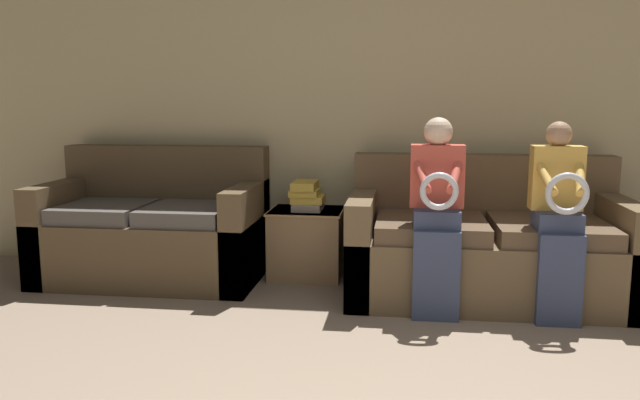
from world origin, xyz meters
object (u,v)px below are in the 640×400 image
at_px(couch_main, 486,248).
at_px(couch_side, 155,232).
at_px(book_stack, 307,196).
at_px(side_shelf, 307,242).
at_px(child_right_seated, 558,213).
at_px(child_left_seated, 437,208).

distance_m(couch_main, couch_side, 2.37).
bearing_deg(book_stack, side_shelf, 90.93).
height_order(child_right_seated, book_stack, child_right_seated).
distance_m(couch_main, child_right_seated, 0.64).
distance_m(child_left_seated, side_shelf, 1.22).
bearing_deg(couch_side, child_left_seated, -14.51).
relative_size(child_right_seated, side_shelf, 2.17).
height_order(couch_side, child_left_seated, child_left_seated).
bearing_deg(child_right_seated, side_shelf, 156.07).
relative_size(couch_main, couch_side, 1.16).
bearing_deg(couch_main, child_left_seated, -130.30).
relative_size(child_left_seated, child_right_seated, 1.02).
bearing_deg(side_shelf, child_right_seated, -23.93).
bearing_deg(child_left_seated, couch_main, 49.70).
bearing_deg(child_left_seated, book_stack, 142.13).
xyz_separation_m(child_right_seated, book_stack, (-1.61, 0.71, -0.04)).
bearing_deg(book_stack, couch_side, -170.50).
bearing_deg(couch_main, couch_side, 177.45).
bearing_deg(side_shelf, couch_main, -13.19).
distance_m(couch_side, child_right_seated, 2.79).
relative_size(couch_side, side_shelf, 2.88).
relative_size(side_shelf, book_stack, 1.85).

